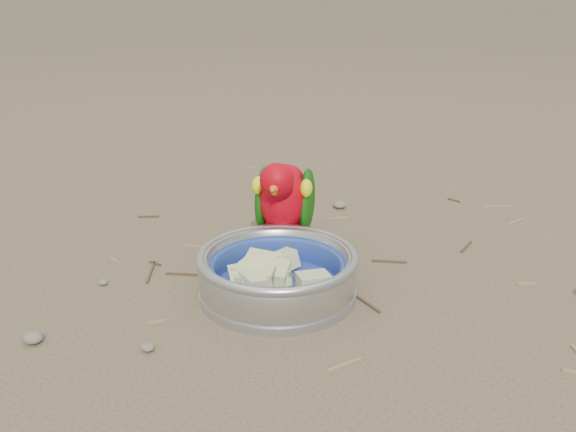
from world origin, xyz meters
The scene contains 6 objects.
ground centered at (0.00, 0.00, 0.00)m, with size 60.00×60.00×0.00m, color brown.
food_bowl centered at (-0.02, -0.06, 0.01)m, with size 0.20×0.20×0.02m, color #B2B2BA.
bowl_wall centered at (-0.02, -0.06, 0.04)m, with size 0.20×0.20×0.04m, color #B2B2BA, non-canonical shape.
fruit_wedges centered at (-0.02, -0.06, 0.03)m, with size 0.12×0.12×0.03m, color beige, non-canonical shape.
lory_parrot centered at (-0.08, 0.06, 0.07)m, with size 0.09×0.18×0.15m, color #B3010F, non-canonical shape.
ground_debris centered at (0.02, 0.10, 0.00)m, with size 0.90×0.80×0.01m, color olive, non-canonical shape.
Camera 1 is at (0.36, -0.69, 0.39)m, focal length 40.00 mm.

